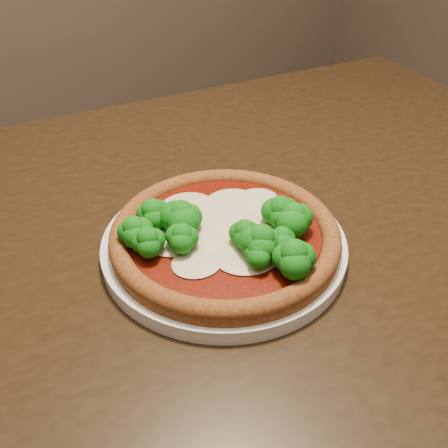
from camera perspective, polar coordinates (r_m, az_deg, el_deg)
dining_table at (r=0.71m, az=1.27°, el=-5.70°), size 1.30×0.98×0.75m
plate at (r=0.60m, az=0.00°, el=-2.37°), size 0.29×0.29×0.02m
pizza at (r=0.57m, az=0.12°, el=-1.00°), size 0.27×0.27×0.06m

